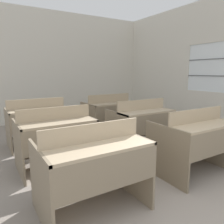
{
  "coord_description": "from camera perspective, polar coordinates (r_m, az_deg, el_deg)",
  "views": [
    {
      "loc": [
        -1.68,
        -0.65,
        1.4
      ],
      "look_at": [
        0.08,
        2.22,
        0.79
      ],
      "focal_mm": 35.0,
      "sensor_mm": 36.0,
      "label": 1
    }
  ],
  "objects": [
    {
      "name": "wall_back",
      "position": [
        6.56,
        -16.97,
        11.2
      ],
      "size": [
        6.2,
        0.06,
        3.09
      ],
      "color": "beige",
      "rests_on": "ground_plane"
    },
    {
      "name": "bench_third_right",
      "position": [
        4.98,
        -0.75,
        -0.38
      ],
      "size": [
        1.05,
        0.77,
        0.91
      ],
      "color": "#7D6E57",
      "rests_on": "ground_plane"
    },
    {
      "name": "bench_second_right",
      "position": [
        4.05,
        7.57,
        -3.01
      ],
      "size": [
        1.05,
        0.77,
        0.91
      ],
      "color": "#83745D",
      "rests_on": "ground_plane"
    },
    {
      "name": "wall_right_with_window",
      "position": [
        5.9,
        22.55,
        11.03
      ],
      "size": [
        0.06,
        5.66,
        3.09
      ],
      "color": "beige",
      "rests_on": "ground_plane"
    },
    {
      "name": "bench_third_left",
      "position": [
        4.4,
        -18.89,
        -2.39
      ],
      "size": [
        1.05,
        0.77,
        0.91
      ],
      "color": "#83745D",
      "rests_on": "ground_plane"
    },
    {
      "name": "bench_front_left",
      "position": [
        2.26,
        -5.0,
        -13.94
      ],
      "size": [
        1.05,
        0.77,
        0.91
      ],
      "color": "#80715A",
      "rests_on": "ground_plane"
    },
    {
      "name": "bench_front_right",
      "position": [
        3.25,
        20.76,
        -6.93
      ],
      "size": [
        1.05,
        0.77,
        0.91
      ],
      "color": "#7B6C55",
      "rests_on": "ground_plane"
    },
    {
      "name": "bench_second_left",
      "position": [
        3.3,
        -14.44,
        -6.34
      ],
      "size": [
        1.05,
        0.77,
        0.91
      ],
      "color": "#7E6F58",
      "rests_on": "ground_plane"
    }
  ]
}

